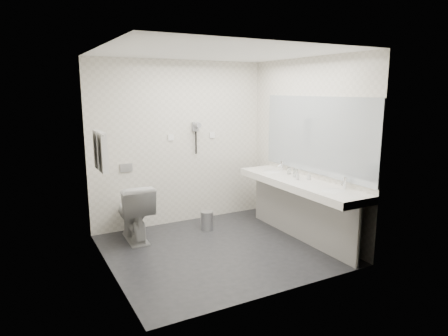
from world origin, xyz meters
TOP-DOWN VIEW (x-y plane):
  - floor at (0.00, 0.00)m, footprint 2.80×2.80m
  - ceiling at (0.00, 0.00)m, footprint 2.80×2.80m
  - wall_back at (0.00, 1.30)m, footprint 2.80×0.00m
  - wall_front at (0.00, -1.30)m, footprint 2.80×0.00m
  - wall_left at (-1.40, 0.00)m, footprint 0.00×2.60m
  - wall_right at (1.40, 0.00)m, footprint 0.00×2.60m
  - vanity_counter at (1.12, -0.20)m, footprint 0.55×2.20m
  - vanity_panel at (1.15, -0.20)m, footprint 0.03×2.15m
  - vanity_post_near at (1.18, -1.24)m, footprint 0.06×0.06m
  - vanity_post_far at (1.18, 0.84)m, footprint 0.06×0.06m
  - mirror at (1.39, -0.20)m, footprint 0.02×2.20m
  - basin_near at (1.12, -0.85)m, footprint 0.40×0.31m
  - basin_far at (1.12, 0.45)m, footprint 0.40×0.31m
  - faucet_near at (1.32, -0.85)m, footprint 0.04×0.04m
  - faucet_far at (1.32, 0.45)m, footprint 0.04×0.04m
  - soap_bottle_a at (1.26, -0.24)m, footprint 0.06×0.06m
  - soap_bottle_c at (1.12, -0.18)m, footprint 0.06×0.06m
  - glass_left at (1.21, -0.01)m, footprint 0.07×0.07m
  - glass_right at (1.25, 0.19)m, footprint 0.06×0.06m
  - toilet at (-0.88, 0.88)m, footprint 0.48×0.81m
  - flush_plate at (-0.85, 1.29)m, footprint 0.18×0.02m
  - pedal_bin at (0.18, 0.75)m, footprint 0.23×0.23m
  - bin_lid at (0.18, 0.75)m, footprint 0.19×0.19m
  - towel_rail at (-1.35, 0.55)m, footprint 0.02×0.62m
  - towel_near at (-1.34, 0.41)m, footprint 0.07×0.24m
  - towel_far at (-1.34, 0.69)m, footprint 0.07×0.24m
  - dryer_cradle at (0.25, 1.27)m, footprint 0.10×0.04m
  - dryer_barrel at (0.25, 1.20)m, footprint 0.08×0.14m
  - dryer_cord at (0.25, 1.26)m, footprint 0.02×0.02m
  - switch_plate_a at (-0.15, 1.29)m, footprint 0.09×0.02m
  - switch_plate_b at (0.55, 1.29)m, footprint 0.09×0.02m

SIDE VIEW (x-z plane):
  - floor at x=0.00m, z-range 0.00..0.00m
  - pedal_bin at x=0.18m, z-range 0.00..0.27m
  - bin_lid at x=0.18m, z-range 0.27..0.28m
  - vanity_panel at x=1.15m, z-range 0.00..0.75m
  - vanity_post_near at x=1.18m, z-range 0.00..0.75m
  - vanity_post_far at x=1.18m, z-range 0.00..0.75m
  - toilet at x=-0.88m, z-range 0.00..0.80m
  - vanity_counter at x=1.12m, z-range 0.75..0.85m
  - basin_near at x=1.12m, z-range 0.81..0.86m
  - basin_far at x=1.12m, z-range 0.81..0.86m
  - soap_bottle_a at x=1.26m, z-range 0.85..0.95m
  - glass_right at x=1.25m, z-range 0.85..0.95m
  - glass_left at x=1.21m, z-range 0.85..0.97m
  - soap_bottle_c at x=1.12m, z-range 0.85..0.97m
  - faucet_near at x=1.32m, z-range 0.85..1.00m
  - faucet_far at x=1.32m, z-range 0.85..1.00m
  - flush_plate at x=-0.85m, z-range 0.89..1.01m
  - wall_back at x=0.00m, z-range -0.15..2.65m
  - wall_front at x=0.00m, z-range -0.15..2.65m
  - wall_left at x=-1.40m, z-range -0.05..2.55m
  - wall_right at x=1.40m, z-range -0.05..2.55m
  - dryer_cord at x=0.25m, z-range 1.07..1.43m
  - towel_near at x=-1.34m, z-range 1.09..1.57m
  - towel_far at x=-1.34m, z-range 1.09..1.57m
  - switch_plate_a at x=-0.15m, z-range 1.31..1.40m
  - switch_plate_b at x=0.55m, z-range 1.31..1.40m
  - mirror at x=1.39m, z-range 0.92..1.98m
  - dryer_cradle at x=0.25m, z-range 1.43..1.57m
  - dryer_barrel at x=0.25m, z-range 1.49..1.57m
  - towel_rail at x=-1.35m, z-range 1.54..1.56m
  - ceiling at x=0.00m, z-range 2.50..2.50m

